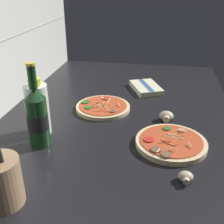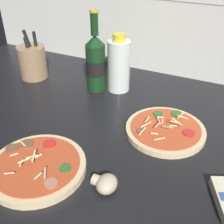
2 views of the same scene
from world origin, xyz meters
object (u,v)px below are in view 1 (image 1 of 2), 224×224
mushroom_right (186,177)px  dish_towel (146,88)px  pizza_near (171,143)px  beer_bottle (37,117)px  pizza_far (103,107)px  oil_bottle (38,109)px  mushroom_left (166,116)px  utensil_crock (0,181)px

mushroom_right → dish_towel: bearing=12.9°
pizza_near → beer_bottle: beer_bottle is taller
pizza_far → mushroom_right: (-40.37, -30.99, 0.48)cm
pizza_near → beer_bottle: (-6.56, 42.05, 9.05)cm
pizza_near → beer_bottle: size_ratio=0.84×
oil_bottle → mushroom_right: oil_bottle is taller
pizza_near → beer_bottle: 43.51cm
pizza_near → mushroom_right: (-17.19, -3.68, 0.34)cm
pizza_far → beer_bottle: (-29.74, 14.74, 9.19)cm
mushroom_left → utensil_crock: size_ratio=0.31×
mushroom_right → beer_bottle: bearing=76.9°
pizza_far → mushroom_left: bearing=-103.0°
pizza_far → beer_bottle: bearing=153.6°
oil_bottle → utensil_crock: bearing=-171.9°
oil_bottle → beer_bottle: bearing=-156.9°
utensil_crock → beer_bottle: bearing=3.6°
beer_bottle → oil_bottle: beer_bottle is taller
pizza_near → dish_towel: size_ratio=1.10×
oil_bottle → pizza_near: bearing=-90.9°
mushroom_left → pizza_far: bearing=77.0°
beer_bottle → pizza_far: bearing=-26.4°
oil_bottle → utensil_crock: oil_bottle is taller
pizza_near → dish_towel: pizza_near is taller
pizza_far → mushroom_left: size_ratio=3.92×
pizza_far → mushroom_left: 26.45cm
pizza_far → oil_bottle: (-22.47, 17.84, 8.30)cm
oil_bottle → mushroom_left: bearing=-69.2°
oil_bottle → dish_towel: 58.66cm
oil_bottle → utensil_crock: 33.90cm
beer_bottle → mushroom_right: (-10.63, -45.73, -8.71)cm
dish_towel → pizza_near: bearing=-166.8°
mushroom_right → dish_towel: (65.09, 14.91, -0.19)cm
pizza_far → oil_bottle: 29.86cm
pizza_far → oil_bottle: oil_bottle is taller
mushroom_left → utensil_crock: utensil_crock is taller
beer_bottle → mushroom_left: size_ratio=4.84×
pizza_near → dish_towel: 49.20cm
mushroom_left → mushroom_right: bearing=-171.4°
mushroom_left → pizza_near: bearing=-174.8°
beer_bottle → utensil_crock: size_ratio=1.49×
pizza_near → beer_bottle: bearing=98.9°
pizza_far → mushroom_right: size_ratio=5.28×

